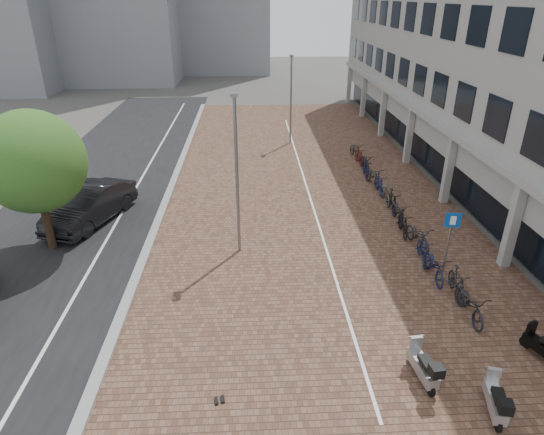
{
  "coord_description": "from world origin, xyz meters",
  "views": [
    {
      "loc": [
        -0.84,
        -10.67,
        9.41
      ],
      "look_at": [
        0.0,
        6.0,
        1.3
      ],
      "focal_mm": 30.41,
      "sensor_mm": 36.0,
      "label": 1
    }
  ],
  "objects_px": {
    "scooter_back": "(496,398)",
    "scooter_mid": "(544,346)",
    "parking_sign": "(450,234)",
    "car_dark": "(90,205)",
    "scooter_front": "(423,365)"
  },
  "relations": [
    {
      "from": "scooter_mid",
      "to": "scooter_back",
      "type": "bearing_deg",
      "value": -162.6
    },
    {
      "from": "scooter_back",
      "to": "car_dark",
      "type": "bearing_deg",
      "value": 152.87
    },
    {
      "from": "scooter_front",
      "to": "scooter_mid",
      "type": "distance_m",
      "value": 3.74
    },
    {
      "from": "scooter_front",
      "to": "scooter_mid",
      "type": "bearing_deg",
      "value": 2.97
    },
    {
      "from": "car_dark",
      "to": "scooter_front",
      "type": "relative_size",
      "value": 3.28
    },
    {
      "from": "parking_sign",
      "to": "scooter_back",
      "type": "bearing_deg",
      "value": -92.53
    },
    {
      "from": "parking_sign",
      "to": "scooter_mid",
      "type": "bearing_deg",
      "value": -67.01
    },
    {
      "from": "scooter_front",
      "to": "scooter_back",
      "type": "xyz_separation_m",
      "value": [
        1.41,
        -1.18,
        -0.02
      ]
    },
    {
      "from": "scooter_front",
      "to": "scooter_back",
      "type": "bearing_deg",
      "value": -46.25
    },
    {
      "from": "parking_sign",
      "to": "scooter_front",
      "type": "bearing_deg",
      "value": -109.29
    },
    {
      "from": "scooter_back",
      "to": "parking_sign",
      "type": "distance_m",
      "value": 6.33
    },
    {
      "from": "car_dark",
      "to": "scooter_mid",
      "type": "relative_size",
      "value": 3.55
    },
    {
      "from": "scooter_mid",
      "to": "parking_sign",
      "type": "height_order",
      "value": "parking_sign"
    },
    {
      "from": "car_dark",
      "to": "parking_sign",
      "type": "xyz_separation_m",
      "value": [
        14.26,
        -5.33,
        0.95
      ]
    },
    {
      "from": "scooter_back",
      "to": "scooter_mid",
      "type": "bearing_deg",
      "value": 51.76
    }
  ]
}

